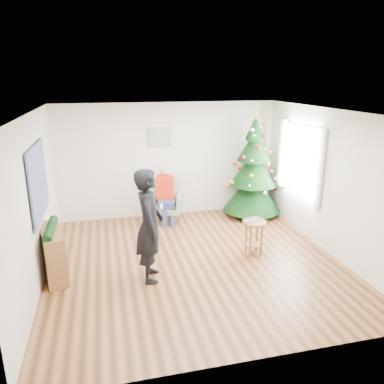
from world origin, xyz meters
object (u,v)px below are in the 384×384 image
object	(u,v)px
armchair	(167,206)
standing_man	(149,226)
christmas_tree	(253,170)
console	(53,253)
stool	(254,237)

from	to	relation	value
armchair	standing_man	xyz separation A→B (m)	(-0.68, -2.44, 0.57)
christmas_tree	standing_man	distance (m)	3.60
standing_man	console	bearing A→B (deg)	80.07
christmas_tree	console	world-z (taller)	christmas_tree
console	stool	bearing A→B (deg)	-12.94
christmas_tree	stool	size ratio (longest dim) A/B	3.75
christmas_tree	armchair	bearing A→B (deg)	178.20
christmas_tree	console	bearing A→B (deg)	-155.31
stool	console	xyz separation A→B (m)	(-3.45, 0.02, 0.07)
stool	christmas_tree	bearing A→B (deg)	68.91
stool	console	world-z (taller)	console
stool	standing_man	world-z (taller)	standing_man
christmas_tree	stool	xyz separation A→B (m)	(-0.75, -1.95, -0.75)
stool	armchair	bearing A→B (deg)	121.94
christmas_tree	console	xyz separation A→B (m)	(-4.21, -1.93, -0.68)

